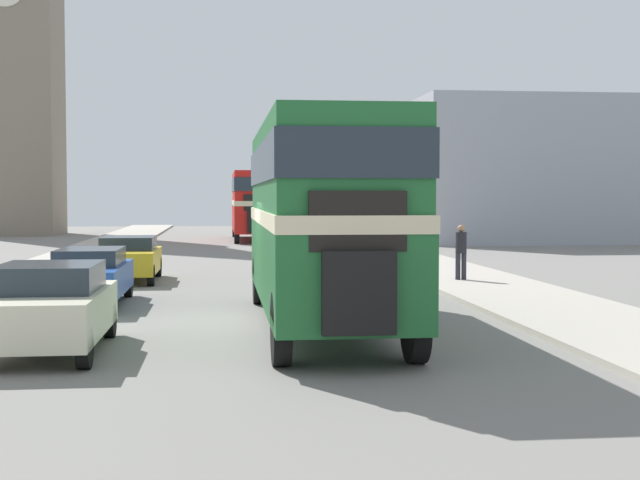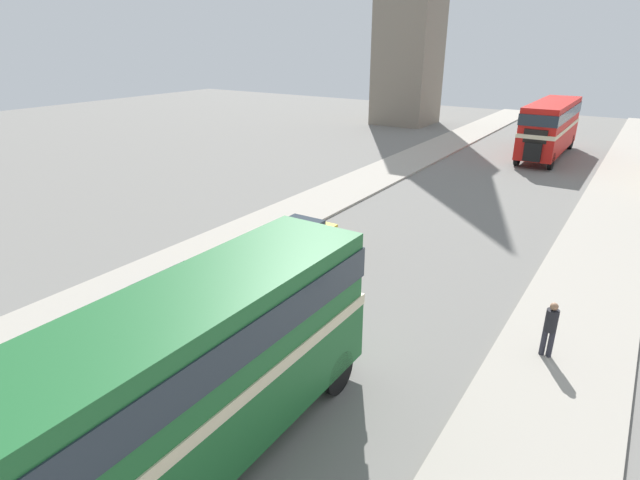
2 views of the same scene
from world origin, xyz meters
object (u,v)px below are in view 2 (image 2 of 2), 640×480
object	(u,v)px
bus_distant	(550,124)
car_parked_far	(294,240)
car_parked_mid	(172,298)
double_decker_bus	(177,381)
pedestrian_walking	(550,326)

from	to	relation	value
bus_distant	car_parked_far	world-z (taller)	bus_distant
bus_distant	car_parked_mid	distance (m)	32.06
bus_distant	car_parked_mid	bearing A→B (deg)	-99.18
double_decker_bus	car_parked_far	distance (m)	11.39
car_parked_mid	car_parked_far	world-z (taller)	car_parked_far
car_parked_mid	pedestrian_walking	xyz separation A→B (m)	(10.31, 4.22, 0.33)
double_decker_bus	pedestrian_walking	distance (m)	9.91
double_decker_bus	car_parked_far	world-z (taller)	double_decker_bus
double_decker_bus	car_parked_far	bearing A→B (deg)	115.32
double_decker_bus	car_parked_mid	bearing A→B (deg)	141.19
bus_distant	double_decker_bus	bearing A→B (deg)	-89.98
double_decker_bus	bus_distant	xyz separation A→B (m)	(-0.01, 35.72, 0.02)
bus_distant	car_parked_mid	xyz separation A→B (m)	(-5.11, -31.60, -1.71)
double_decker_bus	pedestrian_walking	bearing A→B (deg)	58.10
bus_distant	pedestrian_walking	xyz separation A→B (m)	(5.20, -27.39, -1.38)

